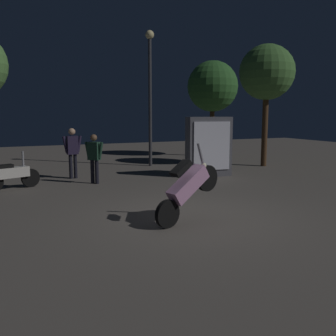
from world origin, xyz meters
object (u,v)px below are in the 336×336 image
object	(u,v)px
motorcycle_white_parked_left	(12,175)
streetlamp_near	(150,82)
person_rider_beside	(72,149)
person_bystander_far	(94,155)
motorcycle_pink_foreground	(188,187)
kiosk_billboard	(209,147)

from	to	relation	value
motorcycle_white_parked_left	streetlamp_near	bearing A→B (deg)	7.37
person_rider_beside	person_bystander_far	world-z (taller)	person_rider_beside
motorcycle_pink_foreground	person_rider_beside	distance (m)	6.42
motorcycle_white_parked_left	person_rider_beside	distance (m)	2.38
person_bystander_far	streetlamp_near	xyz separation A→B (m)	(3.10, 3.07, 2.55)
kiosk_billboard	streetlamp_near	bearing A→B (deg)	-67.88
motorcycle_white_parked_left	streetlamp_near	distance (m)	7.00
person_rider_beside	kiosk_billboard	xyz separation A→B (m)	(4.50, -1.47, 0.02)
motorcycle_white_parked_left	person_rider_beside	world-z (taller)	person_rider_beside
motorcycle_pink_foreground	person_rider_beside	size ratio (longest dim) A/B	0.95
motorcycle_pink_foreground	person_bystander_far	world-z (taller)	motorcycle_pink_foreground
streetlamp_near	motorcycle_white_parked_left	bearing A→B (deg)	-151.34
motorcycle_pink_foreground	person_rider_beside	bearing A→B (deg)	84.10
person_bystander_far	motorcycle_pink_foreground	bearing A→B (deg)	-127.57
motorcycle_white_parked_left	kiosk_billboard	distance (m)	6.50
motorcycle_pink_foreground	streetlamp_near	world-z (taller)	streetlamp_near
person_bystander_far	kiosk_billboard	size ratio (longest dim) A/B	0.75
motorcycle_pink_foreground	motorcycle_white_parked_left	size ratio (longest dim) A/B	1.03
motorcycle_white_parked_left	streetlamp_near	size ratio (longest dim) A/B	0.28
motorcycle_white_parked_left	person_bystander_far	distance (m)	2.48
person_rider_beside	person_bystander_far	size ratio (longest dim) A/B	1.10
person_bystander_far	kiosk_billboard	xyz separation A→B (m)	(4.04, -0.22, 0.12)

